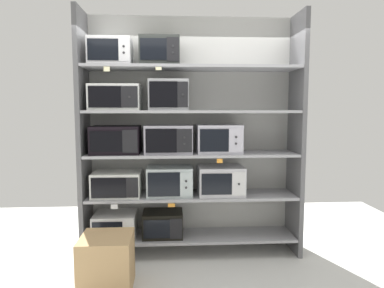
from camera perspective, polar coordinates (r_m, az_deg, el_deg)
The scene contains 26 objects.
back_panel at distance 4.14m, azimuth -0.22°, elevation 1.66°, with size 2.54×0.04×2.73m, color #B2B2AD.
upright_left at distance 4.00m, azimuth -17.43°, elevation 1.23°, with size 0.05×0.48×2.73m, color #5B5B5E.
upright_right at distance 4.13m, azimuth 16.82°, elevation 1.40°, with size 0.05×0.48×2.73m, color #5B5B5E.
shelf_0 at distance 4.14m, azimuth 0.00°, elevation -14.93°, with size 2.34×0.48×0.03m, color #99999E.
microwave_0 at distance 4.13m, azimuth -12.52°, elevation -12.90°, with size 0.47×0.43×0.27m.
microwave_1 at distance 4.08m, azimuth -4.83°, elevation -12.96°, with size 0.45×0.36×0.28m.
shelf_1 at distance 4.00m, azimuth 0.00°, elevation -8.50°, with size 2.34×0.48×0.03m, color #99999E.
microwave_2 at distance 4.00m, azimuth -12.23°, elevation -6.42°, with size 0.53×0.41×0.27m.
microwave_3 at distance 3.95m, azimuth -3.71°, elevation -6.07°, with size 0.51×0.39×0.32m.
microwave_4 at distance 3.99m, azimuth 4.72°, elevation -5.95°, with size 0.51×0.43×0.32m.
price_tag_0 at distance 3.82m, azimuth -12.68°, elevation -10.05°, with size 0.07×0.00×0.05m, color white.
price_tag_1 at distance 3.77m, azimuth -3.40°, elevation -10.04°, with size 0.08×0.00×0.04m, color orange.
shelf_2 at distance 3.91m, azimuth 0.00°, elevation -1.68°, with size 2.34×0.48×0.03m, color #99999E.
microwave_5 at distance 3.93m, azimuth -12.40°, elevation 0.69°, with size 0.53×0.40×0.31m.
microwave_6 at distance 3.88m, azimuth -3.89°, elevation 0.80°, with size 0.53×0.40×0.31m.
microwave_7 at distance 3.91m, azimuth 4.38°, elevation 0.88°, with size 0.49×0.42×0.32m.
price_tag_2 at distance 3.70m, azimuth 4.58°, elevation -2.80°, with size 0.06×0.00×0.05m, color orange.
shelf_3 at distance 3.87m, azimuth 0.00°, elevation 5.37°, with size 2.34×0.48×0.03m, color #99999E.
microwave_8 at distance 3.91m, azimuth -12.47°, elevation 7.49°, with size 0.54×0.42×0.28m.
microwave_9 at distance 3.86m, azimuth -3.90°, elevation 8.03°, with size 0.43×0.42×0.33m.
shelf_4 at distance 3.90m, azimuth 0.00°, elevation 12.43°, with size 2.34×0.48×0.03m, color #99999E.
microwave_10 at distance 3.96m, azimuth -13.26°, elevation 14.53°, with size 0.45×0.35×0.29m.
microwave_11 at distance 3.91m, azimuth -5.34°, elevation 14.88°, with size 0.43×0.36×0.31m.
price_tag_3 at distance 3.70m, azimuth -13.87°, elevation 11.91°, with size 0.06×0.00×0.05m, color beige.
price_tag_4 at distance 3.65m, azimuth -5.53°, elevation 12.28°, with size 0.06×0.00×0.03m, color beige.
shipping_carton at distance 3.47m, azimuth -13.85°, elevation -18.42°, with size 0.47×0.47×0.50m, color tan.
Camera 1 is at (-0.24, -3.87, 1.67)m, focal length 32.38 mm.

